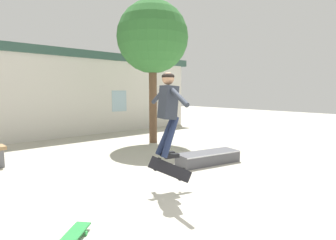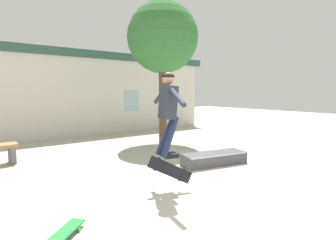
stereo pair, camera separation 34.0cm
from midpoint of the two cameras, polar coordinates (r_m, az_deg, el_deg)
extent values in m
plane|color=#B2AD9E|center=(4.36, 9.07, -17.50)|extent=(40.00, 40.00, 0.00)
cube|color=beige|center=(10.73, -24.42, 4.48)|extent=(12.76, 0.40, 3.06)
cube|color=#335147|center=(10.83, -24.83, 13.41)|extent=(13.40, 0.52, 0.31)
cube|color=#99B7C6|center=(11.59, -11.39, 4.08)|extent=(0.70, 0.02, 0.90)
cylinder|color=brown|center=(8.96, -4.38, 3.50)|extent=(0.27, 0.27, 2.66)
sphere|color=#337033|center=(9.12, -4.50, 17.53)|extent=(2.36, 2.36, 2.36)
cube|color=#4C4C51|center=(6.51, 7.25, -8.15)|extent=(1.66, 0.85, 0.28)
cube|color=#B7B7BC|center=(6.27, 8.72, -7.50)|extent=(1.56, 0.36, 0.02)
cube|color=#282D38|center=(4.51, -2.16, 3.86)|extent=(0.35, 0.40, 0.59)
sphere|color=#A37556|center=(4.51, -2.18, 9.01)|extent=(0.26, 0.26, 0.21)
ellipsoid|color=black|center=(4.52, -2.19, 9.48)|extent=(0.27, 0.27, 0.12)
cylinder|color=#1E2847|center=(4.65, -2.54, -3.40)|extent=(0.37, 0.29, 0.73)
cube|color=black|center=(4.73, -2.19, -7.38)|extent=(0.28, 0.17, 0.07)
cylinder|color=#1E2847|center=(4.50, -1.71, -3.73)|extent=(0.41, 0.14, 0.73)
cube|color=black|center=(4.58, -1.34, -7.83)|extent=(0.28, 0.17, 0.07)
cylinder|color=#282D38|center=(4.88, -4.02, 5.26)|extent=(0.23, 0.58, 0.32)
cylinder|color=#282D38|center=(4.14, 0.01, 5.12)|extent=(0.23, 0.58, 0.32)
cube|color=black|center=(4.61, -1.61, -10.79)|extent=(0.74, 0.35, 0.53)
cylinder|color=black|center=(4.74, 1.43, -10.51)|extent=(0.07, 0.07, 0.04)
cylinder|color=black|center=(4.74, 0.38, -13.00)|extent=(0.07, 0.07, 0.04)
cylinder|color=black|center=(4.58, -3.96, -8.31)|extent=(0.07, 0.07, 0.04)
cylinder|color=black|center=(4.59, -5.07, -10.87)|extent=(0.07, 0.07, 0.04)
cylinder|color=green|center=(3.75, -23.18, -21.58)|extent=(0.05, 0.05, 0.05)
cylinder|color=green|center=(3.66, -20.14, -22.19)|extent=(0.05, 0.05, 0.05)
camera|label=1|loc=(0.17, -92.15, -0.23)|focal=28.00mm
camera|label=2|loc=(0.17, 87.85, 0.23)|focal=28.00mm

